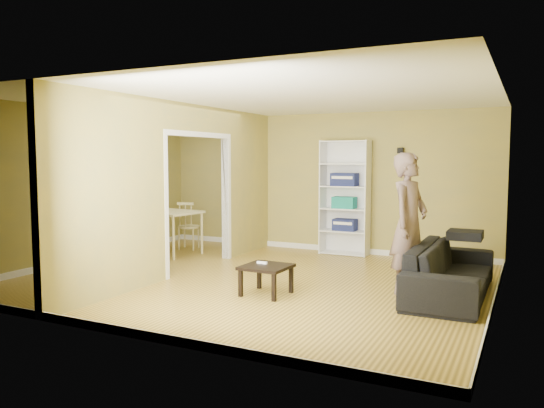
{
  "coord_description": "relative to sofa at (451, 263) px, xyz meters",
  "views": [
    {
      "loc": [
        3.58,
        -6.71,
        1.77
      ],
      "look_at": [
        0.2,
        0.2,
        1.1
      ],
      "focal_mm": 35.0,
      "sensor_mm": 36.0,
      "label": 1
    }
  ],
  "objects": [
    {
      "name": "chair_left",
      "position": [
        -5.97,
        0.82,
        0.01
      ],
      "size": [
        0.45,
        0.45,
        0.88
      ],
      "primitive_type": null,
      "rotation": [
        0.0,
        0.0,
        -1.44
      ],
      "color": "tan",
      "rests_on": "ground"
    },
    {
      "name": "sofa",
      "position": [
        0.0,
        0.0,
        0.0
      ],
      "size": [
        2.27,
        0.98,
        0.86
      ],
      "primitive_type": "imported",
      "rotation": [
        0.0,
        0.0,
        1.57
      ],
      "color": "black",
      "rests_on": "ground"
    },
    {
      "name": "game_controller",
      "position": [
        -2.25,
        -0.92,
        -0.03
      ],
      "size": [
        0.14,
        0.04,
        0.03
      ],
      "primitive_type": "cube",
      "color": "white",
      "rests_on": "coffee_table"
    },
    {
      "name": "dining_table",
      "position": [
        -5.18,
        0.82,
        0.29
      ],
      "size": [
        1.28,
        0.85,
        0.8
      ],
      "rotation": [
        0.0,
        0.0,
        -0.13
      ],
      "color": "#CAC18A",
      "rests_on": "ground"
    },
    {
      "name": "chair_far",
      "position": [
        -5.07,
        1.44,
        0.03
      ],
      "size": [
        0.51,
        0.51,
        0.93
      ],
      "primitive_type": null,
      "rotation": [
        0.0,
        0.0,
        3.38
      ],
      "color": "tan",
      "rests_on": "ground"
    },
    {
      "name": "wall_speaker",
      "position": [
        -1.2,
        2.37,
        1.47
      ],
      "size": [
        0.1,
        0.1,
        0.1
      ],
      "primitive_type": "cube",
      "color": "black",
      "rests_on": "room_shell"
    },
    {
      "name": "paper_box_navy_a",
      "position": [
        -2.16,
        2.24,
        0.11
      ],
      "size": [
        0.41,
        0.27,
        0.21
      ],
      "primitive_type": "cube",
      "color": "navy",
      "rests_on": "bookshelf"
    },
    {
      "name": "person",
      "position": [
        -0.53,
        -0.06,
        0.65
      ],
      "size": [
        0.91,
        0.78,
        2.16
      ],
      "primitive_type": "imported",
      "rotation": [
        0.0,
        0.0,
        1.33
      ],
      "color": "slate",
      "rests_on": "ground"
    },
    {
      "name": "room_shell",
      "position": [
        -2.7,
        -0.32,
        0.87
      ],
      "size": [
        6.5,
        6.5,
        6.5
      ],
      "color": "gold",
      "rests_on": "ground"
    },
    {
      "name": "bookshelf",
      "position": [
        -2.16,
        2.29,
        0.61
      ],
      "size": [
        0.88,
        0.38,
        2.09
      ],
      "color": "white",
      "rests_on": "ground"
    },
    {
      "name": "coffee_table",
      "position": [
        -2.15,
        -1.0,
        -0.1
      ],
      "size": [
        0.58,
        0.58,
        0.39
      ],
      "rotation": [
        0.0,
        0.0,
        -0.04
      ],
      "color": "black",
      "rests_on": "ground"
    },
    {
      "name": "partition",
      "position": [
        -3.9,
        -0.32,
        0.87
      ],
      "size": [
        0.22,
        5.5,
        2.6
      ],
      "primitive_type": null,
      "color": "#A9973D",
      "rests_on": "ground"
    },
    {
      "name": "paper_box_teal",
      "position": [
        -2.18,
        2.24,
        0.52
      ],
      "size": [
        0.41,
        0.27,
        0.21
      ],
      "primitive_type": "cube",
      "color": "#1B7D73",
      "rests_on": "bookshelf"
    },
    {
      "name": "chair_near",
      "position": [
        -5.18,
        0.22,
        0.01
      ],
      "size": [
        0.47,
        0.47,
        0.87
      ],
      "primitive_type": null,
      "rotation": [
        0.0,
        0.0,
        0.2
      ],
      "color": "tan",
      "rests_on": "ground"
    },
    {
      "name": "paper_box_navy_b",
      "position": [
        -2.18,
        2.24,
        0.95
      ],
      "size": [
        0.46,
        0.3,
        0.24
      ],
      "primitive_type": "cube",
      "color": "navy",
      "rests_on": "bookshelf"
    }
  ]
}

